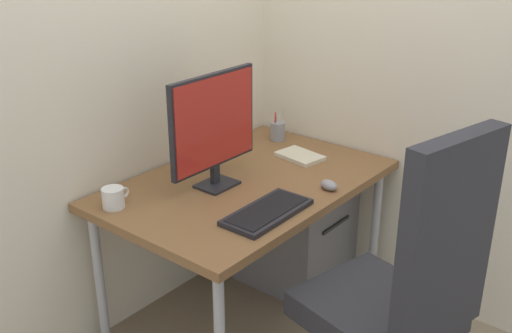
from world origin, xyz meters
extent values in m
plane|color=gray|center=(0.00, 0.00, 0.00)|extent=(8.00, 8.00, 0.00)
cube|color=beige|center=(0.00, 0.44, 1.40)|extent=(2.52, 0.04, 2.80)
cube|color=beige|center=(0.66, -0.18, 1.40)|extent=(0.04, 2.08, 2.80)
cube|color=brown|center=(0.00, 0.00, 0.68)|extent=(1.27, 0.83, 0.04)
cylinder|color=#B2B5BA|center=(0.57, -0.35, 0.33)|extent=(0.04, 0.04, 0.66)
cylinder|color=#B2B5BA|center=(-0.57, 0.35, 0.33)|extent=(0.04, 0.04, 0.66)
cylinder|color=#B2B5BA|center=(0.57, 0.35, 0.33)|extent=(0.04, 0.04, 0.66)
cube|color=#2D2D33|center=(-0.15, -0.74, 0.43)|extent=(0.56, 0.59, 0.10)
cube|color=#2D2D33|center=(-0.20, -0.99, 0.84)|extent=(0.42, 0.16, 0.71)
cube|color=slate|center=(0.41, 0.02, 0.28)|extent=(0.46, 0.47, 0.55)
cube|color=#262628|center=(0.41, -0.22, 0.39)|extent=(0.23, 0.01, 0.02)
cube|color=black|center=(-0.12, 0.06, 0.71)|extent=(0.17, 0.13, 0.01)
cube|color=black|center=(-0.12, 0.07, 0.76)|extent=(0.04, 0.02, 0.09)
cube|color=black|center=(-0.12, 0.07, 0.99)|extent=(0.48, 0.02, 0.40)
cube|color=#B2261E|center=(-0.12, 0.06, 0.99)|extent=(0.46, 0.01, 0.38)
cube|color=black|center=(-0.20, -0.27, 0.71)|extent=(0.39, 0.19, 0.02)
cube|color=black|center=(-0.20, -0.27, 0.72)|extent=(0.36, 0.15, 0.00)
ellipsoid|color=gray|center=(0.15, -0.33, 0.72)|extent=(0.08, 0.10, 0.04)
cylinder|color=gray|center=(0.50, 0.21, 0.75)|extent=(0.08, 0.08, 0.10)
cylinder|color=silver|center=(0.49, 0.21, 0.80)|extent=(0.03, 0.01, 0.11)
cylinder|color=silver|center=(0.51, 0.21, 0.80)|extent=(0.03, 0.01, 0.11)
torus|color=#333338|center=(0.50, 0.21, 0.76)|extent=(0.03, 0.03, 0.01)
cylinder|color=red|center=(0.49, 0.22, 0.79)|extent=(0.02, 0.02, 0.13)
cube|color=beige|center=(0.37, -0.03, 0.71)|extent=(0.18, 0.23, 0.02)
cylinder|color=white|center=(-0.54, 0.24, 0.74)|extent=(0.09, 0.09, 0.08)
torus|color=white|center=(-0.48, 0.24, 0.75)|extent=(0.05, 0.01, 0.05)
camera|label=1|loc=(-1.86, -1.57, 1.78)|focal=42.40mm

